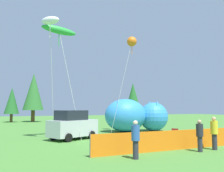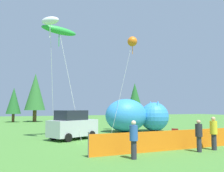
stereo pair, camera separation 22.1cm
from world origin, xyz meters
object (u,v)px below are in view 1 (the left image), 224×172
(kite_orange_flower, at_px, (132,42))
(kite_green_fish, at_px, (59,31))
(spectator_in_white_shirt, at_px, (200,134))
(spectator_in_blue_shirt, at_px, (214,132))
(parked_car, at_px, (73,125))
(kite_white_ghost, at_px, (50,21))
(inflatable_cat, at_px, (135,116))
(folding_chair, at_px, (175,133))
(spectator_in_grey_shirt, at_px, (136,138))

(kite_orange_flower, bearing_deg, kite_green_fish, -162.68)
(spectator_in_white_shirt, xyz_separation_m, spectator_in_blue_shirt, (1.26, 0.20, 0.08))
(spectator_in_white_shirt, bearing_deg, kite_green_fish, 126.01)
(parked_car, distance_m, spectator_in_white_shirt, 9.51)
(kite_white_ghost, bearing_deg, inflatable_cat, 23.42)
(folding_chair, relative_size, kite_orange_flower, 0.09)
(parked_car, distance_m, spectator_in_blue_shirt, 10.09)
(folding_chair, bearing_deg, parked_car, 110.09)
(folding_chair, height_order, kite_green_fish, kite_green_fish)
(kite_white_ghost, distance_m, kite_green_fish, 1.34)
(folding_chair, bearing_deg, spectator_in_blue_shirt, -136.55)
(kite_white_ghost, relative_size, kite_orange_flower, 0.98)
(spectator_in_white_shirt, bearing_deg, kite_orange_flower, 81.95)
(spectator_in_blue_shirt, relative_size, kite_green_fish, 0.21)
(spectator_in_grey_shirt, height_order, kite_green_fish, kite_green_fish)
(folding_chair, height_order, spectator_in_grey_shirt, spectator_in_grey_shirt)
(inflatable_cat, xyz_separation_m, spectator_in_blue_shirt, (-0.94, -11.43, -0.49))
(folding_chair, relative_size, spectator_in_grey_shirt, 0.50)
(spectator_in_white_shirt, relative_size, spectator_in_blue_shirt, 0.92)
(parked_car, relative_size, kite_green_fish, 0.46)
(spectator_in_blue_shirt, distance_m, kite_green_fish, 13.51)
(parked_car, xyz_separation_m, kite_orange_flower, (6.73, 3.01, 7.98))
(folding_chair, xyz_separation_m, kite_orange_flower, (-0.06, 6.69, 8.52))
(kite_orange_flower, height_order, kite_green_fish, kite_orange_flower)
(spectator_in_white_shirt, bearing_deg, folding_chair, 69.40)
(inflatable_cat, bearing_deg, spectator_in_blue_shirt, -88.09)
(parked_car, relative_size, folding_chair, 4.60)
(spectator_in_grey_shirt, bearing_deg, spectator_in_white_shirt, 4.53)
(inflatable_cat, height_order, kite_white_ghost, kite_white_ghost)
(folding_chair, bearing_deg, kite_white_ghost, 117.71)
(inflatable_cat, bearing_deg, kite_white_ghost, -149.98)
(spectator_in_white_shirt, bearing_deg, inflatable_cat, 79.31)
(spectator_in_grey_shirt, bearing_deg, spectator_in_blue_shirt, 5.56)
(folding_chair, distance_m, spectator_in_blue_shirt, 4.15)
(spectator_in_white_shirt, distance_m, kite_orange_flower, 13.74)
(kite_green_fish, bearing_deg, spectator_in_blue_shirt, -48.20)
(parked_car, xyz_separation_m, spectator_in_white_shirt, (5.17, -7.98, -0.12))
(folding_chair, relative_size, kite_green_fish, 0.10)
(inflatable_cat, relative_size, kite_white_ghost, 0.73)
(parked_car, xyz_separation_m, kite_white_ghost, (-1.91, -0.37, 7.83))
(parked_car, xyz_separation_m, folding_chair, (6.79, -3.67, -0.54))
(spectator_in_white_shirt, relative_size, spectator_in_grey_shirt, 0.97)
(folding_chair, height_order, kite_white_ghost, kite_white_ghost)
(spectator_in_white_shirt, relative_size, kite_orange_flower, 0.18)
(parked_car, relative_size, spectator_in_blue_shirt, 2.20)
(spectator_in_blue_shirt, relative_size, kite_orange_flower, 0.20)
(parked_car, bearing_deg, spectator_in_blue_shirt, -77.77)
(folding_chair, height_order, spectator_in_white_shirt, spectator_in_white_shirt)
(folding_chair, distance_m, spectator_in_white_shirt, 4.62)
(folding_chair, distance_m, spectator_in_grey_shirt, 7.45)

